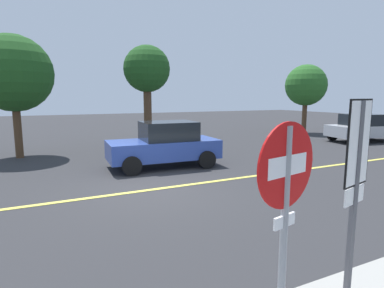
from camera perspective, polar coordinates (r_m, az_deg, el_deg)
The scene contains 9 objects.
ground_plane at distance 8.82m, azimuth -7.36°, elevation -8.26°, with size 80.00×80.00×0.00m, color #2D2D30.
lane_marking_centre at distance 10.13m, azimuth 9.03°, elevation -6.04°, with size 28.00×0.16×0.01m, color #E0D14C.
stop_sign at distance 2.92m, azimuth 16.50°, elevation -10.71°, with size 0.75×0.18×2.34m.
speed_limit_sign at distance 4.06m, azimuth 27.65°, elevation -3.50°, with size 0.53×0.14×2.52m.
car_blue_approaching at distance 11.47m, azimuth -4.95°, elevation -0.09°, with size 4.04×2.12×1.65m.
car_silver_near_curb at distance 20.32m, azimuth 28.68°, elevation 2.58°, with size 4.31×2.60×1.58m.
tree_left_verge at distance 23.23m, azimuth 19.94°, elevation 9.93°, with size 2.79×2.79×4.72m.
tree_centre_verge at distance 14.92m, azimuth -29.66°, elevation 11.01°, with size 3.11×3.11×5.04m.
tree_right_verge at distance 16.03m, azimuth -8.17°, elevation 13.01°, with size 2.29×2.29×5.04m.
Camera 1 is at (-2.65, -8.02, 2.54)m, focal length 29.45 mm.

